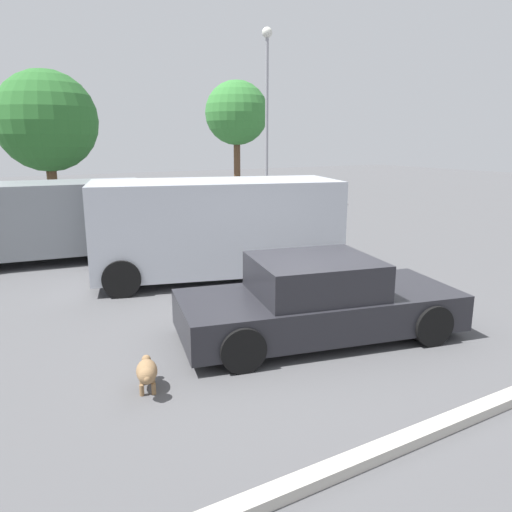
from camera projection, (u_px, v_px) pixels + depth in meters
ground_plane at (290, 336)px, 7.90m from camera, size 80.00×80.00×0.00m
sedan_foreground at (318, 301)px, 7.75m from camera, size 4.67×2.68×1.28m
dog at (147, 372)px, 6.09m from camera, size 0.37×0.68×0.43m
van_white at (216, 226)px, 10.99m from camera, size 5.71×3.53×2.19m
suv_dark at (51, 218)px, 12.59m from camera, size 4.84×2.56×2.01m
pedestrian at (192, 216)px, 13.50m from camera, size 0.37×0.54×1.71m
parking_curb at (445, 424)px, 5.33m from camera, size 7.05×0.20×0.12m
light_post_mid at (267, 92)px, 21.29m from camera, size 0.44×0.44×7.66m
tree_back_left at (47, 121)px, 20.02m from camera, size 4.07×4.07×5.81m
tree_back_right at (237, 113)px, 31.33m from camera, size 4.02×4.02×6.70m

